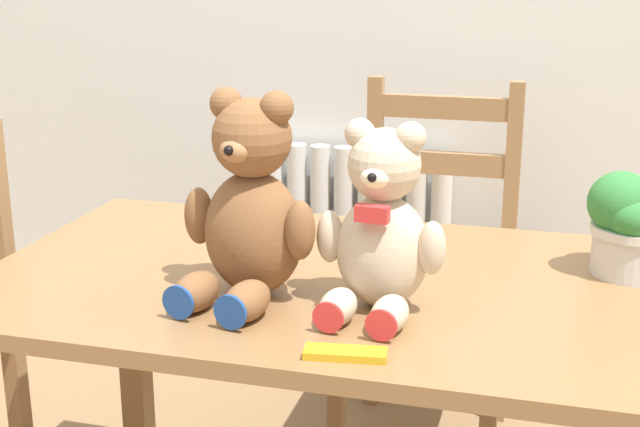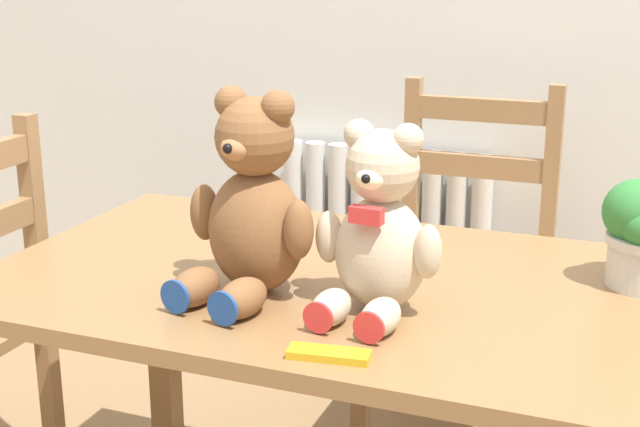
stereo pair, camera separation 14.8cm
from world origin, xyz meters
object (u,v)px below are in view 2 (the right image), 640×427
wooden_chair_behind (463,280)px  teddy_bear_right (379,232)px  chocolate_bar (329,354)px  teddy_bear_left (252,208)px

wooden_chair_behind → teddy_bear_right: size_ratio=3.08×
wooden_chair_behind → chocolate_bar: size_ratio=7.97×
wooden_chair_behind → chocolate_bar: (0.02, -1.04, 0.25)m
teddy_bear_left → chocolate_bar: 0.33m
teddy_bear_left → teddy_bear_right: 0.23m
chocolate_bar → teddy_bear_left: bearing=137.2°
teddy_bear_left → teddy_bear_right: teddy_bear_left is taller
teddy_bear_right → chocolate_bar: 0.24m
chocolate_bar → wooden_chair_behind: bearing=91.3°
teddy_bear_right → teddy_bear_left: bearing=5.4°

